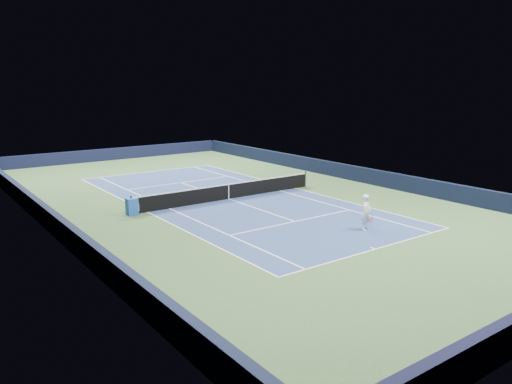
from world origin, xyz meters
TOP-DOWN VIEW (x-y plane):
  - ground at (0.00, 0.00)m, footprint 40.00×40.00m
  - wall_far at (0.00, 19.82)m, footprint 22.00×0.35m
  - wall_right at (10.82, 0.00)m, footprint 0.35×40.00m
  - wall_left at (-10.82, 0.00)m, footprint 0.35×40.00m
  - court_surface at (0.00, 0.00)m, footprint 10.97×23.77m
  - baseline_far at (0.00, 11.88)m, footprint 10.97×0.08m
  - baseline_near at (0.00, -11.88)m, footprint 10.97×0.08m
  - sideline_doubles_right at (5.49, 0.00)m, footprint 0.08×23.77m
  - sideline_doubles_left at (-5.49, 0.00)m, footprint 0.08×23.77m
  - sideline_singles_right at (4.12, 0.00)m, footprint 0.08×23.77m
  - sideline_singles_left at (-4.12, 0.00)m, footprint 0.08×23.77m
  - service_line_far at (0.00, 6.40)m, footprint 8.23×0.08m
  - service_line_near at (0.00, -6.40)m, footprint 8.23×0.08m
  - center_service_line at (0.00, 0.00)m, footprint 0.08×12.80m
  - center_mark_far at (0.00, 11.73)m, footprint 0.08×0.30m
  - center_mark_near at (0.00, -11.73)m, footprint 0.08×0.30m
  - tennis_net at (0.00, 0.00)m, footprint 12.90×0.10m
  - sponsor_cube at (-6.40, -0.05)m, footprint 0.62×0.54m
  - tennis_player at (1.91, -9.59)m, footprint 0.86×1.36m

SIDE VIEW (x-z plane):
  - ground at x=0.00m, z-range 0.00..0.00m
  - court_surface at x=0.00m, z-range 0.00..0.01m
  - baseline_far at x=0.00m, z-range 0.01..0.01m
  - baseline_near at x=0.00m, z-range 0.01..0.01m
  - sideline_doubles_right at x=5.49m, z-range 0.01..0.01m
  - sideline_doubles_left at x=-5.49m, z-range 0.01..0.01m
  - sideline_singles_right at x=4.12m, z-range 0.01..0.01m
  - sideline_singles_left at x=-4.12m, z-range 0.01..0.01m
  - service_line_far at x=0.00m, z-range 0.01..0.01m
  - service_line_near at x=0.00m, z-range 0.01..0.01m
  - center_service_line at x=0.00m, z-range 0.01..0.01m
  - center_mark_far at x=0.00m, z-range 0.01..0.01m
  - center_mark_near at x=0.00m, z-range 0.01..0.01m
  - sponsor_cube at x=-6.40m, z-range 0.00..0.95m
  - tennis_net at x=0.00m, z-range -0.03..1.04m
  - wall_far at x=0.00m, z-range 0.00..1.10m
  - wall_right at x=10.82m, z-range 0.00..1.10m
  - wall_left at x=-10.82m, z-range 0.00..1.10m
  - tennis_player at x=1.91m, z-range 0.00..1.79m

